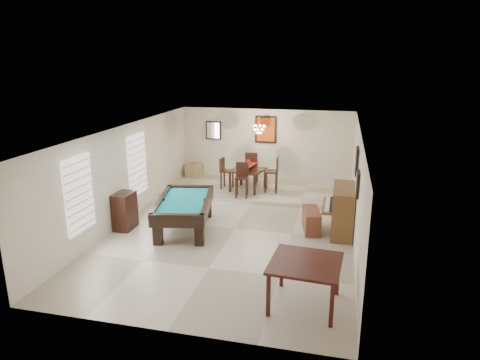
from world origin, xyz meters
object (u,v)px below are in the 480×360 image
at_px(dining_chair_south, 242,180).
at_px(apothecary_chest, 125,211).
at_px(corner_bench, 194,170).
at_px(dining_table, 248,178).
at_px(dining_chair_east, 271,174).
at_px(square_table, 305,283).
at_px(chandelier, 259,126).
at_px(flower_vase, 248,163).
at_px(piano_bench, 311,220).
at_px(upright_piano, 337,210).
at_px(dining_chair_north, 252,168).
at_px(pool_table, 185,215).
at_px(dining_chair_west, 227,173).

bearing_deg(dining_chair_south, apothecary_chest, -136.95).
bearing_deg(dining_chair_south, corner_bench, 132.29).
bearing_deg(dining_table, dining_chair_east, 2.65).
xyz_separation_m(square_table, apothecary_chest, (-4.85, 2.53, 0.06)).
bearing_deg(chandelier, flower_vase, -149.80).
height_order(piano_bench, corner_bench, corner_bench).
xyz_separation_m(upright_piano, flower_vase, (-2.89, 2.66, 0.44)).
bearing_deg(dining_chair_north, dining_chair_east, 132.42).
bearing_deg(square_table, dining_chair_east, 104.73).
xyz_separation_m(dining_chair_south, dining_chair_north, (-0.01, 1.54, 0.03)).
distance_m(upright_piano, corner_bench, 6.43).
bearing_deg(upright_piano, pool_table, -169.63).
xyz_separation_m(square_table, dining_chair_east, (-1.64, 6.23, 0.27)).
xyz_separation_m(apothecary_chest, dining_chair_south, (2.42, 2.92, 0.17)).
distance_m(pool_table, apothecary_chest, 1.55).
bearing_deg(apothecary_chest, piano_bench, 11.84).
height_order(pool_table, dining_chair_east, dining_chair_east).
height_order(pool_table, chandelier, chandelier).
xyz_separation_m(dining_table, dining_chair_south, (-0.02, -0.75, 0.12)).
xyz_separation_m(dining_chair_west, chandelier, (1.03, 0.14, 1.57)).
height_order(piano_bench, dining_chair_east, dining_chair_east).
xyz_separation_m(apothecary_chest, dining_chair_east, (3.22, 3.70, 0.21)).
bearing_deg(corner_bench, dining_chair_east, -20.44).
height_order(piano_bench, dining_chair_south, dining_chair_south).
xyz_separation_m(pool_table, corner_bench, (-1.34, 4.53, -0.03)).
xyz_separation_m(upright_piano, dining_chair_west, (-3.60, 2.71, 0.03)).
height_order(square_table, flower_vase, flower_vase).
bearing_deg(corner_bench, piano_bench, -40.33).
bearing_deg(flower_vase, dining_chair_east, 2.65).
relative_size(dining_table, corner_bench, 1.84).
bearing_deg(apothecary_chest, corner_bench, 87.86).
relative_size(square_table, dining_chair_west, 1.20).
distance_m(pool_table, dining_chair_north, 4.26).
distance_m(piano_bench, flower_vase, 3.59).
height_order(pool_table, dining_chair_west, dining_chair_west).
bearing_deg(upright_piano, square_table, -97.82).
relative_size(flower_vase, corner_bench, 0.39).
relative_size(piano_bench, flower_vase, 4.72).
relative_size(dining_chair_east, chandelier, 1.90).
xyz_separation_m(pool_table, upright_piano, (3.82, 0.70, 0.21)).
bearing_deg(piano_bench, dining_table, 130.22).
height_order(upright_piano, apothecary_chest, upright_piano).
distance_m(dining_chair_west, chandelier, 1.88).
xyz_separation_m(pool_table, square_table, (3.33, -2.83, 0.03)).
bearing_deg(corner_bench, dining_chair_west, -35.80).
relative_size(pool_table, corner_bench, 4.41).
bearing_deg(chandelier, apothecary_chest, -125.66).
distance_m(apothecary_chest, dining_chair_east, 4.91).
bearing_deg(dining_chair_east, corner_bench, -114.33).
relative_size(square_table, piano_bench, 1.22).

